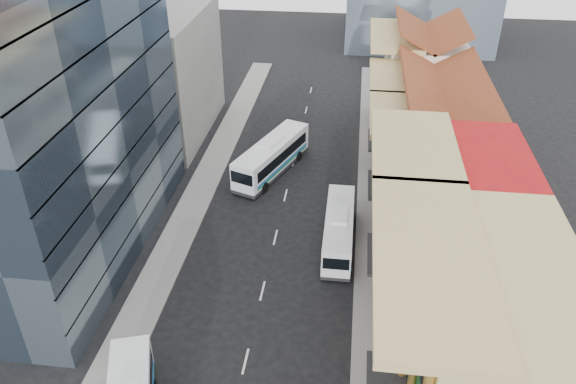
# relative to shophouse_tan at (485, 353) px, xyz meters

# --- Properties ---
(sidewalk_right) EXTENTS (3.00, 90.00, 0.15)m
(sidewalk_right) POSITION_rel_shophouse_tan_xyz_m (-5.50, 17.00, -5.92)
(sidewalk_right) COLOR slate
(sidewalk_right) RESTS_ON ground
(sidewalk_left) EXTENTS (3.00, 90.00, 0.15)m
(sidewalk_left) POSITION_rel_shophouse_tan_xyz_m (-22.50, 17.00, -5.92)
(sidewalk_left) COLOR slate
(sidewalk_left) RESTS_ON ground
(shophouse_tan) EXTENTS (8.00, 14.00, 12.00)m
(shophouse_tan) POSITION_rel_shophouse_tan_xyz_m (0.00, 0.00, 0.00)
(shophouse_tan) COLOR tan
(shophouse_tan) RESTS_ON ground
(shophouse_red) EXTENTS (8.00, 10.00, 12.00)m
(shophouse_red) POSITION_rel_shophouse_tan_xyz_m (0.00, 12.00, 0.00)
(shophouse_red) COLOR #AB1314
(shophouse_red) RESTS_ON ground
(shophouse_cream_near) EXTENTS (8.00, 9.00, 10.00)m
(shophouse_cream_near) POSITION_rel_shophouse_tan_xyz_m (0.00, 21.50, -1.00)
(shophouse_cream_near) COLOR silver
(shophouse_cream_near) RESTS_ON ground
(shophouse_cream_mid) EXTENTS (8.00, 9.00, 10.00)m
(shophouse_cream_mid) POSITION_rel_shophouse_tan_xyz_m (0.00, 30.50, -1.00)
(shophouse_cream_mid) COLOR silver
(shophouse_cream_mid) RESTS_ON ground
(shophouse_cream_far) EXTENTS (8.00, 12.00, 11.00)m
(shophouse_cream_far) POSITION_rel_shophouse_tan_xyz_m (0.00, 41.00, -0.50)
(shophouse_cream_far) COLOR silver
(shophouse_cream_far) RESTS_ON ground
(office_tower) EXTENTS (12.00, 26.00, 30.00)m
(office_tower) POSITION_rel_shophouse_tan_xyz_m (-31.00, 14.00, 9.00)
(office_tower) COLOR #364656
(office_tower) RESTS_ON ground
(office_block_far) EXTENTS (10.00, 18.00, 14.00)m
(office_block_far) POSITION_rel_shophouse_tan_xyz_m (-30.00, 37.00, 1.00)
(office_block_far) COLOR gray
(office_block_far) RESTS_ON ground
(bus_left_far) EXTENTS (6.79, 12.08, 3.81)m
(bus_left_far) POSITION_rel_shophouse_tan_xyz_m (-16.00, 28.42, -4.10)
(bus_left_far) COLOR white
(bus_left_far) RESTS_ON ground
(bus_right) EXTENTS (2.42, 10.23, 3.28)m
(bus_right) POSITION_rel_shophouse_tan_xyz_m (-8.50, 16.65, -4.36)
(bus_right) COLOR white
(bus_right) RESTS_ON ground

